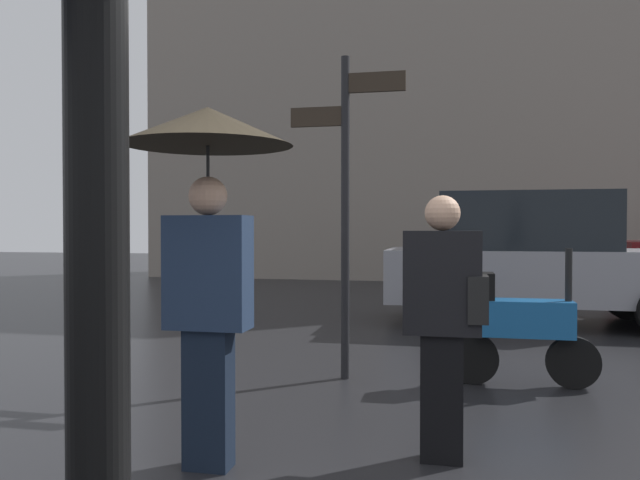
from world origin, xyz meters
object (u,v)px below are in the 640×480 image
(pedestrian_with_bag, at_px, (445,311))
(street_signpost, at_px, (346,184))
(pedestrian_with_umbrella, at_px, (208,189))
(parked_car_right, at_px, (534,258))
(parked_scooter, at_px, (517,324))

(pedestrian_with_bag, height_order, street_signpost, street_signpost)
(pedestrian_with_umbrella, relative_size, pedestrian_with_bag, 1.32)
(pedestrian_with_umbrella, height_order, street_signpost, street_signpost)
(parked_car_right, xyz_separation_m, street_signpost, (-2.15, -3.78, 0.85))
(pedestrian_with_umbrella, xyz_separation_m, parked_scooter, (1.97, 2.36, -1.09))
(pedestrian_with_bag, distance_m, parked_car_right, 5.82)
(pedestrian_with_umbrella, distance_m, street_signpost, 2.35)
(pedestrian_with_bag, relative_size, parked_car_right, 0.37)
(pedestrian_with_umbrella, bearing_deg, parked_scooter, -137.65)
(pedestrian_with_bag, height_order, parked_scooter, pedestrian_with_bag)
(pedestrian_with_bag, bearing_deg, street_signpost, 172.40)
(pedestrian_with_umbrella, distance_m, parked_scooter, 3.26)
(pedestrian_with_umbrella, bearing_deg, street_signpost, -108.23)
(parked_scooter, bearing_deg, parked_car_right, 64.48)
(pedestrian_with_bag, xyz_separation_m, street_signpost, (-0.93, 1.91, 0.91))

